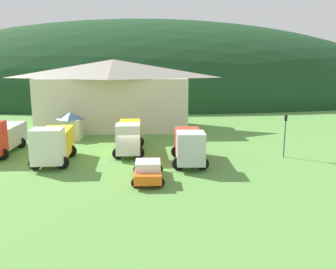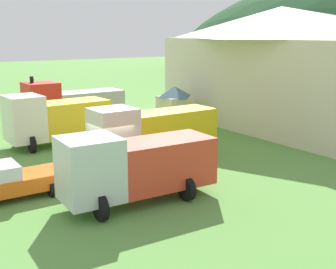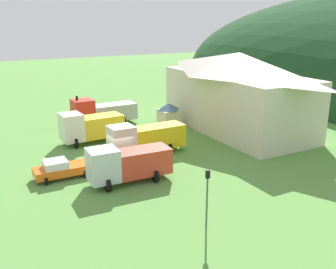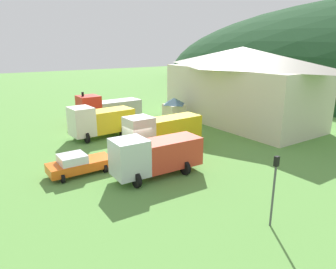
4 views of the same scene
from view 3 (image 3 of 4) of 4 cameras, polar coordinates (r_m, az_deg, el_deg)
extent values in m
plane|color=#5B9342|center=(38.35, -7.20, -3.81)|extent=(200.00, 200.00, 0.00)
cube|color=beige|center=(48.22, 10.02, 4.67)|extent=(19.45, 9.05, 6.98)
pyramid|color=gray|center=(47.48, 10.31, 10.23)|extent=(21.01, 9.78, 2.44)
cube|color=beige|center=(48.56, 0.06, 2.23)|extent=(2.35, 2.15, 2.40)
pyramid|color=#42667F|center=(48.18, 0.06, 4.10)|extent=(2.54, 2.32, 0.84)
cube|color=red|center=(49.89, -12.29, 3.27)|extent=(2.63, 2.55, 3.04)
cube|color=black|center=(49.71, -12.48, 4.00)|extent=(1.42, 2.02, 0.97)
cube|color=#B2B2B7|center=(51.32, -7.92, 3.30)|extent=(2.71, 5.74, 2.05)
cylinder|color=black|center=(49.21, -11.78, 1.29)|extent=(1.10, 0.30, 1.10)
cylinder|color=black|center=(51.30, -12.58, 1.87)|extent=(1.10, 0.30, 1.10)
cylinder|color=black|center=(50.86, -6.51, 2.04)|extent=(1.10, 0.30, 1.10)
cylinder|color=black|center=(52.89, -7.49, 2.58)|extent=(1.10, 0.30, 1.10)
cube|color=silver|center=(43.23, -13.89, 1.04)|extent=(2.69, 2.30, 2.97)
cube|color=black|center=(43.03, -14.08, 1.85)|extent=(1.47, 1.80, 0.95)
cube|color=gold|center=(44.40, -9.71, 1.28)|extent=(2.83, 4.77, 2.32)
cylinder|color=black|center=(42.61, -13.27, -1.23)|extent=(1.10, 0.30, 1.10)
cylinder|color=black|center=(44.68, -14.21, -0.46)|extent=(1.10, 0.30, 1.10)
cylinder|color=black|center=(43.97, -8.24, -0.39)|extent=(1.10, 0.30, 1.10)
cylinder|color=black|center=(45.98, -9.37, 0.33)|extent=(1.10, 0.30, 1.10)
cube|color=silver|center=(38.21, -6.79, -0.80)|extent=(2.29, 2.42, 2.77)
cube|color=black|center=(37.99, -6.98, 0.05)|extent=(1.25, 1.92, 0.89)
cube|color=yellow|center=(39.93, -1.55, -0.29)|extent=(2.38, 5.63, 2.26)
cylinder|color=black|center=(37.82, -6.13, -3.18)|extent=(1.10, 0.30, 1.10)
cylinder|color=black|center=(39.49, -7.27, -2.35)|extent=(1.10, 0.30, 1.10)
cylinder|color=black|center=(39.86, 0.18, -2.02)|extent=(1.10, 0.30, 1.10)
cylinder|color=black|center=(41.45, -1.15, -1.28)|extent=(1.10, 0.30, 1.10)
cube|color=silver|center=(32.14, -9.46, -4.43)|extent=(2.38, 2.42, 2.69)
cube|color=black|center=(31.90, -9.71, -3.47)|extent=(1.29, 1.92, 0.86)
cube|color=red|center=(33.32, -3.71, -3.92)|extent=(2.44, 4.67, 2.18)
cylinder|color=black|center=(31.76, -8.79, -7.29)|extent=(1.10, 0.30, 1.10)
cylinder|color=black|center=(33.53, -9.87, -6.02)|extent=(1.10, 0.30, 1.10)
cylinder|color=black|center=(33.13, -1.88, -6.05)|extent=(1.10, 0.30, 1.10)
cylinder|color=black|center=(34.83, -3.27, -4.90)|extent=(1.10, 0.30, 1.10)
cube|color=orange|center=(35.17, -15.07, -5.01)|extent=(2.03, 4.87, 0.70)
cube|color=silver|center=(34.82, -16.09, -4.15)|extent=(1.85, 1.96, 0.62)
cylinder|color=black|center=(34.20, -17.36, -6.48)|extent=(0.68, 0.24, 0.68)
cylinder|color=black|center=(35.81, -17.95, -5.47)|extent=(0.68, 0.24, 0.68)
cylinder|color=black|center=(34.88, -12.04, -5.60)|extent=(0.68, 0.24, 0.68)
cylinder|color=black|center=(36.46, -12.85, -4.65)|extent=(0.68, 0.24, 0.68)
cylinder|color=#4C4C51|center=(49.84, -13.00, 2.86)|extent=(0.12, 0.12, 3.55)
cube|color=black|center=(49.40, -13.16, 5.17)|extent=(0.20, 0.24, 0.55)
sphere|color=green|center=(49.43, -13.01, 5.19)|extent=(0.14, 0.14, 0.14)
cylinder|color=#4C4C51|center=(25.97, 5.68, -9.94)|extent=(0.12, 0.12, 3.52)
cube|color=black|center=(25.12, 5.82, -5.78)|extent=(0.20, 0.24, 0.55)
sphere|color=yellow|center=(25.19, 6.06, -5.73)|extent=(0.14, 0.14, 0.14)
cone|color=orange|center=(45.65, -6.31, -0.39)|extent=(0.36, 0.36, 0.51)
camera|label=1|loc=(37.27, -58.85, 1.51)|focal=37.71mm
camera|label=2|loc=(13.84, -15.07, -9.57)|focal=46.88mm
camera|label=4|loc=(10.51, -26.31, -6.11)|focal=33.08mm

